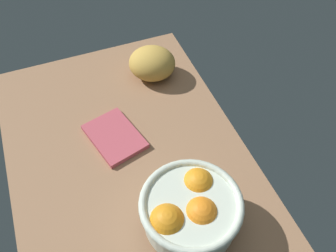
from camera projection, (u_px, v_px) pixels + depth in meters
The scene contains 4 objects.
ground_plane at pixel (127, 155), 95.95cm from camera, with size 81.83×57.49×3.00cm, color #91694A.
fruit_bowl at pixel (190, 210), 76.92cm from camera, with size 21.07×21.07×11.70cm.
bread_loaf at pixel (152, 63), 109.05cm from camera, with size 13.48×12.03×9.30cm, color gold.
napkin_folded at pixel (115, 136), 96.92cm from camera, with size 15.57×11.15×1.35cm, color #B54955.
Camera 1 is at (55.63, -10.49, 77.01)cm, focal length 40.37 mm.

